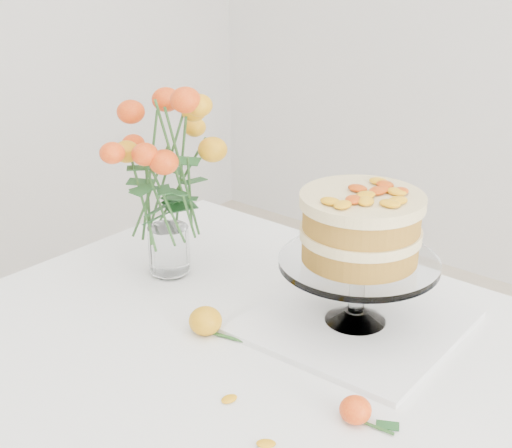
% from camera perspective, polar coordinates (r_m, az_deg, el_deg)
% --- Properties ---
extents(table, '(1.43, 0.93, 0.76)m').
position_cam_1_polar(table, '(1.10, 6.47, -17.28)').
color(table, tan).
rests_on(table, ground).
extents(napkin, '(0.34, 0.34, 0.01)m').
position_cam_1_polar(napkin, '(1.22, 7.92, -7.83)').
color(napkin, white).
rests_on(napkin, table).
extents(cake_stand, '(0.26, 0.26, 0.23)m').
position_cam_1_polar(cake_stand, '(1.15, 8.35, -0.82)').
color(cake_stand, silver).
rests_on(cake_stand, napkin).
extents(rose_vase, '(0.32, 0.32, 0.39)m').
position_cam_1_polar(rose_vase, '(1.31, -7.35, 5.05)').
color(rose_vase, silver).
rests_on(rose_vase, table).
extents(loose_rose_near, '(0.10, 0.06, 0.05)m').
position_cam_1_polar(loose_rose_near, '(1.18, -4.04, -7.75)').
color(loose_rose_near, orange).
rests_on(loose_rose_near, table).
extents(loose_rose_far, '(0.08, 0.04, 0.04)m').
position_cam_1_polar(loose_rose_far, '(1.00, 7.98, -14.52)').
color(loose_rose_far, red).
rests_on(loose_rose_far, table).
extents(stray_petal_a, '(0.03, 0.02, 0.00)m').
position_cam_1_polar(stray_petal_a, '(1.04, -2.16, -13.83)').
color(stray_petal_a, '#F2A20F').
rests_on(stray_petal_a, table).
extents(stray_petal_b, '(0.03, 0.02, 0.00)m').
position_cam_1_polar(stray_petal_b, '(0.97, 0.81, -17.18)').
color(stray_petal_b, '#F2A20F').
rests_on(stray_petal_b, table).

